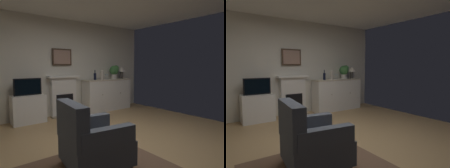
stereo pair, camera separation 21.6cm
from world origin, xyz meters
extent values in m
cube|color=tan|center=(0.00, 0.00, -0.05)|extent=(5.83, 5.48, 0.10)
cube|color=silver|center=(0.00, 2.71, 1.32)|extent=(5.83, 0.06, 2.65)
cube|color=white|center=(0.13, 2.59, 0.53)|extent=(0.70, 0.18, 1.05)
cube|color=tan|center=(0.13, 2.49, 0.01)|extent=(0.77, 0.20, 0.03)
cube|color=black|center=(0.13, 2.50, 0.39)|extent=(0.48, 0.02, 0.42)
cube|color=white|center=(0.13, 2.56, 1.07)|extent=(0.87, 0.27, 0.05)
cube|color=#473323|center=(0.13, 2.63, 1.61)|extent=(0.55, 0.03, 0.45)
cube|color=#9E7A6B|center=(0.13, 2.62, 1.61)|extent=(0.47, 0.01, 0.37)
cube|color=white|center=(1.50, 2.41, 0.46)|extent=(1.55, 0.45, 0.93)
cube|color=beige|center=(1.50, 2.41, 0.94)|extent=(1.58, 0.48, 0.03)
sphere|color=brown|center=(1.16, 2.17, 0.53)|extent=(0.02, 0.02, 0.02)
sphere|color=brown|center=(1.84, 2.17, 0.53)|extent=(0.02, 0.02, 0.02)
cylinder|color=#4C4742|center=(2.09, 2.41, 1.07)|extent=(0.10, 0.10, 0.22)
cone|color=silver|center=(2.09, 2.41, 1.27)|extent=(0.26, 0.26, 0.18)
cylinder|color=black|center=(1.04, 2.39, 1.06)|extent=(0.08, 0.08, 0.20)
cylinder|color=black|center=(1.04, 2.39, 1.20)|extent=(0.03, 0.03, 0.09)
cylinder|color=silver|center=(1.42, 2.38, 0.96)|extent=(0.06, 0.06, 0.00)
cylinder|color=silver|center=(1.42, 2.38, 1.01)|extent=(0.01, 0.01, 0.09)
cone|color=silver|center=(1.42, 2.38, 1.09)|extent=(0.07, 0.07, 0.07)
cylinder|color=silver|center=(1.53, 2.43, 0.96)|extent=(0.06, 0.06, 0.00)
cylinder|color=silver|center=(1.53, 2.43, 1.01)|extent=(0.01, 0.01, 0.09)
cone|color=silver|center=(1.53, 2.43, 1.09)|extent=(0.07, 0.07, 0.07)
cylinder|color=beige|center=(1.27, 2.36, 1.08)|extent=(0.11, 0.11, 0.24)
sphere|color=beige|center=(1.27, 2.36, 1.20)|extent=(0.08, 0.08, 0.08)
cube|color=white|center=(-0.85, 2.42, 0.34)|extent=(0.75, 0.42, 0.68)
cube|color=black|center=(-0.85, 2.40, 0.88)|extent=(0.62, 0.06, 0.40)
cube|color=black|center=(-0.85, 2.37, 0.88)|extent=(0.57, 0.01, 0.35)
cylinder|color=beige|center=(1.81, 2.46, 1.03)|extent=(0.18, 0.18, 0.14)
sphere|color=#3D753D|center=(1.81, 2.46, 1.23)|extent=(0.30, 0.30, 0.30)
sphere|color=#3D753D|center=(1.87, 2.43, 1.30)|extent=(0.18, 0.18, 0.18)
cube|color=#474C56|center=(-0.72, -0.33, 0.26)|extent=(0.89, 0.85, 0.32)
cube|color=#474C56|center=(-1.05, -0.28, 0.67)|extent=(0.25, 0.77, 0.50)
cube|color=#474C56|center=(-0.76, -0.64, 0.53)|extent=(0.73, 0.23, 0.22)
cube|color=#474C56|center=(-0.68, -0.01, 0.53)|extent=(0.73, 0.23, 0.22)
cylinder|color=#473323|center=(-0.35, -0.05, 0.05)|extent=(0.05, 0.05, 0.10)
cylinder|color=#473323|center=(-1.02, 0.03, 0.05)|extent=(0.05, 0.05, 0.10)
camera|label=1|loc=(-2.10, -2.43, 1.36)|focal=31.27mm
camera|label=2|loc=(-1.93, -2.56, 1.36)|focal=31.27mm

